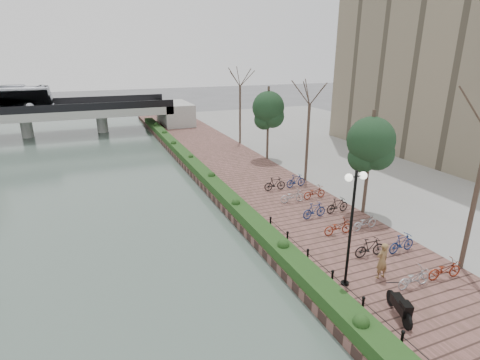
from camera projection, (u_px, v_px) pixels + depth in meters
ground at (347, 352)px, 13.35m from camera, size 220.00×220.00×0.00m
promenade at (252, 183)px, 30.06m from camera, size 8.00×75.00×0.50m
inland_pavement at (405, 162)px, 35.74m from camera, size 24.00×75.00×0.50m
hedge at (202, 173)px, 30.88m from camera, size 1.10×56.00×0.60m
chain_fence at (347, 292)px, 15.34m from camera, size 0.10×14.10×0.70m
lamppost at (353, 205)px, 15.25m from camera, size 1.02×0.32×5.23m
motorcycle at (399, 304)px, 14.27m from camera, size 1.05×1.77×1.06m
pedestrian at (382, 261)px, 16.65m from camera, size 0.64×0.44×1.73m
bicycle_parking at (340, 217)px, 22.08m from camera, size 2.40×14.69×1.00m
street_trees at (333, 150)px, 26.15m from camera, size 3.20×37.12×6.80m
bridge at (20, 111)px, 46.33m from camera, size 36.00×10.77×6.50m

